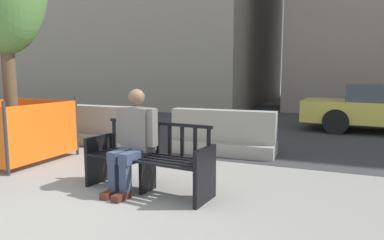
% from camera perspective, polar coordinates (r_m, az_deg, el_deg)
% --- Properties ---
extents(ground_plane, '(200.00, 200.00, 0.00)m').
position_cam_1_polar(ground_plane, '(4.18, -19.15, -13.81)').
color(ground_plane, gray).
extents(street_asphalt, '(120.00, 12.00, 0.01)m').
position_cam_1_polar(street_asphalt, '(11.98, 9.46, 0.20)').
color(street_asphalt, '#333335').
rests_on(street_asphalt, ground).
extents(street_bench, '(1.74, 0.70, 0.88)m').
position_cam_1_polar(street_bench, '(4.45, -7.23, -6.79)').
color(street_bench, black).
rests_on(street_bench, ground).
extents(seated_person, '(0.59, 0.75, 1.31)m').
position_cam_1_polar(seated_person, '(4.46, -9.71, -2.96)').
color(seated_person, '#66605B').
rests_on(seated_person, ground).
extents(jersey_barrier_centre, '(2.02, 0.73, 0.84)m').
position_cam_1_polar(jersey_barrier_centre, '(6.56, 5.14, -2.66)').
color(jersey_barrier_centre, gray).
rests_on(jersey_barrier_centre, ground).
extents(jersey_barrier_left, '(2.01, 0.72, 0.84)m').
position_cam_1_polar(jersey_barrier_left, '(7.68, -14.90, -1.41)').
color(jersey_barrier_left, gray).
rests_on(jersey_barrier_left, ground).
extents(construction_fence, '(1.56, 1.56, 1.12)m').
position_cam_1_polar(construction_fence, '(6.79, -27.70, -1.29)').
color(construction_fence, '#2D2D33').
rests_on(construction_fence, ground).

